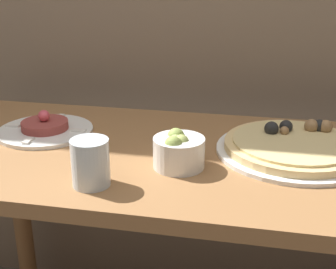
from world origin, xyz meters
TOP-DOWN VIEW (x-y plane):
  - dining_table at (0.00, 0.31)m, footprint 1.34×0.62m
  - pizza_plate at (0.26, 0.36)m, footprint 0.37×0.37m
  - tartare_plate at (-0.39, 0.37)m, footprint 0.25×0.25m
  - small_bowl at (0.00, 0.23)m, footprint 0.12×0.12m
  - drinking_glass at (-0.16, 0.10)m, footprint 0.08×0.08m

SIDE VIEW (x-z plane):
  - dining_table at x=0.00m, z-range 0.26..1.02m
  - tartare_plate at x=-0.39m, z-range 0.74..0.80m
  - pizza_plate at x=0.26m, z-range 0.74..0.80m
  - small_bowl at x=0.00m, z-range 0.75..0.84m
  - drinking_glass at x=-0.16m, z-range 0.76..0.86m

